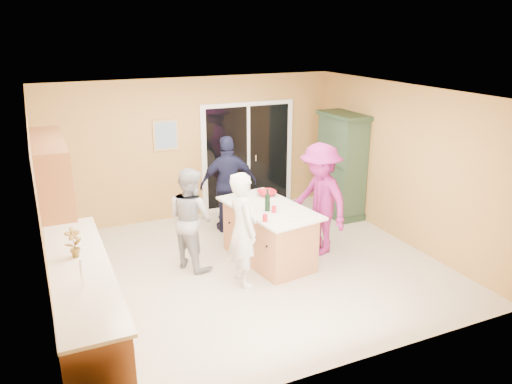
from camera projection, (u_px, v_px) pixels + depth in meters
name	position (u px, v px, depth m)	size (l,w,h in m)	color
floor	(250.00, 268.00, 7.51)	(5.50, 5.50, 0.00)	beige
ceiling	(249.00, 93.00, 6.69)	(5.50, 5.00, 0.10)	white
wall_back	(195.00, 148.00, 9.26)	(5.50, 0.10, 2.60)	#E4AC5E
wall_front	(350.00, 255.00, 4.94)	(5.50, 0.10, 2.60)	#E4AC5E
wall_left	(41.00, 214.00, 6.02)	(0.10, 5.00, 2.60)	#E4AC5E
wall_right	(403.00, 164.00, 8.17)	(0.10, 5.00, 2.60)	#E4AC5E
left_cabinet_run	(85.00, 312.00, 5.50)	(0.65, 3.05, 1.24)	#CB7F4F
upper_cabinets	(51.00, 171.00, 5.73)	(0.35, 1.60, 0.75)	#CB7F4F
sliding_door	(248.00, 156.00, 9.72)	(1.90, 0.07, 2.10)	white
framed_picture	(166.00, 135.00, 8.93)	(0.46, 0.04, 0.56)	tan
kitchen_island	(269.00, 235.00, 7.63)	(1.14, 1.79, 0.88)	#CB7F4F
green_hutch	(341.00, 166.00, 9.37)	(0.56, 1.06, 1.95)	#233924
woman_white	(242.00, 229.00, 6.83)	(0.59, 0.39, 1.63)	silver
woman_grey	(191.00, 218.00, 7.33)	(0.75, 0.58, 1.54)	#A3A3A6
woman_navy	(229.00, 184.00, 8.64)	(1.00, 0.41, 1.70)	#161731
woman_magenta	(320.00, 199.00, 7.78)	(1.15, 0.66, 1.78)	#8C1E64
serving_bowl	(267.00, 193.00, 7.98)	(0.30, 0.30, 0.07)	red
tulip_vase	(74.00, 243.00, 5.66)	(0.19, 0.13, 0.36)	#AF3011
tumbler_near	(265.00, 218.00, 6.91)	(0.07, 0.07, 0.10)	red
tumbler_far	(274.00, 209.00, 7.25)	(0.07, 0.07, 0.09)	red
wine_bottle	(267.00, 202.00, 7.28)	(0.08, 0.08, 0.34)	black
white_plate	(283.00, 220.00, 6.97)	(0.22, 0.22, 0.02)	white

